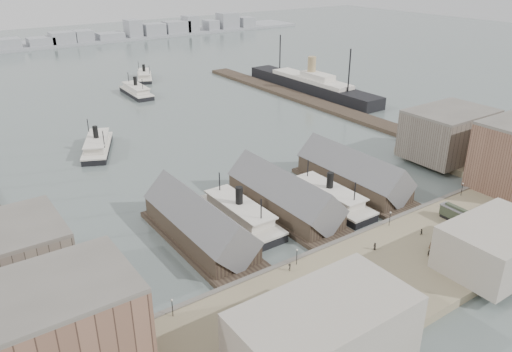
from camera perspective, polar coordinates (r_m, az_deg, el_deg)
ground at (r=125.79m, az=7.92°, el=-7.06°), size 900.00×900.00×0.00m
quay at (r=113.99m, az=14.83°, el=-10.73°), size 180.00×30.00×2.00m
seawall at (r=122.05m, az=9.60°, el=-7.60°), size 180.00×1.20×2.30m
east_wharf at (r=235.81m, az=7.26°, el=8.14°), size 10.00×180.00×1.60m
ferry_shed_west at (r=122.12m, az=-6.51°, el=-5.48°), size 14.00×42.00×12.60m
ferry_shed_center at (r=134.72m, az=3.20°, el=-2.39°), size 14.00×42.00×12.60m
ferry_shed_east at (r=150.80m, az=11.02°, el=0.17°), size 14.00×42.00×12.60m
warehouse_west_front at (r=84.70m, az=-24.35°, el=-17.68°), size 32.00×18.00×18.00m
warehouse_east_back at (r=179.17m, az=21.10°, el=4.50°), size 28.00×20.00×15.00m
street_bldg_center at (r=120.17m, az=25.82°, el=-7.20°), size 24.00×16.00×10.00m
street_bldg_west at (r=85.45m, az=7.73°, el=-17.57°), size 30.00×16.00×12.00m
lamp_post_far_w at (r=97.23m, az=-9.57°, el=-14.28°), size 0.44×0.44×3.92m
lamp_post_near_w at (r=110.31m, az=4.70°, el=-8.86°), size 0.44×0.44×3.92m
lamp_post_near_e at (r=129.17m, az=15.08°, el=-4.44°), size 0.44×0.44×3.92m
lamp_post_far_e at (r=151.66m, az=22.52°, el=-1.14°), size 0.44×0.44×3.92m
far_shore at (r=422.50m, az=-25.38°, el=13.53°), size 500.00×40.00×15.72m
ferry_docked_west at (r=130.46m, az=-1.91°, el=-4.34°), size 9.06×30.21×10.79m
ferry_docked_east at (r=140.80m, az=8.34°, el=-2.39°), size 8.78×29.28×10.46m
ferry_open_near at (r=186.45m, az=-17.68°, el=3.37°), size 19.21×28.90×9.98m
ferry_open_mid at (r=258.98m, az=-13.54°, el=9.45°), size 9.41×28.06×9.91m
ferry_open_far at (r=292.45m, az=-12.63°, el=11.11°), size 16.34×26.03×8.94m
ocean_steamer at (r=260.16m, az=6.33°, el=10.37°), size 12.20×89.14×17.83m
tram at (r=136.58m, az=22.11°, el=-4.26°), size 2.89×10.11×3.57m
horse_cart_left at (r=95.11m, az=-0.38°, el=-16.34°), size 4.65×3.82×1.69m
horse_cart_center at (r=107.74m, az=13.19°, el=-11.61°), size 5.00×2.27×1.61m
horse_cart_right at (r=123.76m, az=20.39°, el=-7.53°), size 4.81×3.57×1.67m
pedestrian_0 at (r=91.53m, az=-12.41°, el=-18.99°), size 0.47×0.62×1.63m
pedestrian_2 at (r=109.22m, az=3.86°, el=-10.38°), size 1.26×1.11×1.69m
pedestrian_3 at (r=101.10m, az=8.56°, el=-13.86°), size 0.99×0.86×1.60m
pedestrian_4 at (r=119.21m, az=13.43°, el=-7.81°), size 0.82×1.01×1.79m
pedestrian_5 at (r=120.18m, az=19.12°, el=-8.30°), size 0.70×0.55×1.74m
pedestrian_6 at (r=128.20m, az=18.35°, el=-6.07°), size 0.92×0.79×1.65m
pedestrian_7 at (r=132.34m, az=24.00°, el=-6.01°), size 0.70×1.15×1.73m
pedestrian_8 at (r=143.55m, az=20.88°, el=-3.11°), size 1.06×0.93×1.71m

